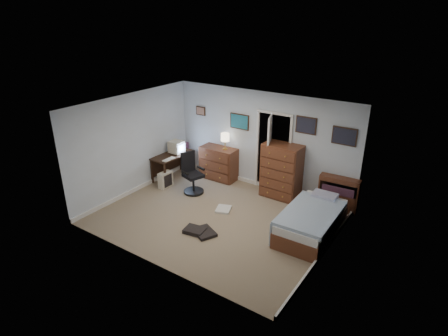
# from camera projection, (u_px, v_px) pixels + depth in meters

# --- Properties ---
(floor) EXTENTS (5.00, 4.00, 0.02)m
(floor) POSITION_uv_depth(u_px,v_px,m) (216.00, 218.00, 8.40)
(floor) COLOR gray
(floor) RESTS_ON ground
(computer_desk) EXTENTS (0.60, 1.23, 0.70)m
(computer_desk) POSITION_uv_depth(u_px,v_px,m) (171.00, 159.00, 10.19)
(computer_desk) COLOR black
(computer_desk) RESTS_ON floor
(crt_monitor) EXTENTS (0.37, 0.35, 0.33)m
(crt_monitor) POSITION_uv_depth(u_px,v_px,m) (177.00, 147.00, 10.12)
(crt_monitor) COLOR beige
(crt_monitor) RESTS_ON computer_desk
(keyboard) EXTENTS (0.15, 0.38, 0.02)m
(keyboard) POSITION_uv_depth(u_px,v_px,m) (169.00, 159.00, 9.72)
(keyboard) COLOR beige
(keyboard) RESTS_ON computer_desk
(pc_tower) EXTENTS (0.20, 0.40, 0.42)m
(pc_tower) POSITION_uv_depth(u_px,v_px,m) (165.00, 180.00, 9.75)
(pc_tower) COLOR beige
(pc_tower) RESTS_ON floor
(office_chair) EXTENTS (0.64, 0.64, 1.05)m
(office_chair) POSITION_uv_depth(u_px,v_px,m) (192.00, 177.00, 9.42)
(office_chair) COLOR black
(office_chair) RESTS_ON floor
(media_stack) EXTENTS (0.17, 0.17, 0.82)m
(media_stack) POSITION_uv_depth(u_px,v_px,m) (185.00, 156.00, 10.76)
(media_stack) COLOR maroon
(media_stack) RESTS_ON floor
(low_dresser) EXTENTS (1.01, 0.52, 0.89)m
(low_dresser) POSITION_uv_depth(u_px,v_px,m) (219.00, 163.00, 10.17)
(low_dresser) COLOR brown
(low_dresser) RESTS_ON floor
(table_lamp) EXTENTS (0.23, 0.23, 0.44)m
(table_lamp) POSITION_uv_depth(u_px,v_px,m) (225.00, 138.00, 9.77)
(table_lamp) COLOR gold
(table_lamp) RESTS_ON low_dresser
(doorway) EXTENTS (0.96, 1.12, 2.05)m
(doorway) POSITION_uv_depth(u_px,v_px,m) (278.00, 149.00, 9.56)
(doorway) COLOR black
(doorway) RESTS_ON floor
(tall_dresser) EXTENTS (0.93, 0.55, 1.36)m
(tall_dresser) POSITION_uv_depth(u_px,v_px,m) (282.00, 171.00, 9.09)
(tall_dresser) COLOR brown
(tall_dresser) RESTS_ON floor
(headboard_bookcase) EXTENTS (0.92, 0.29, 0.81)m
(headboard_bookcase) POSITION_uv_depth(u_px,v_px,m) (338.00, 193.00, 8.56)
(headboard_bookcase) COLOR brown
(headboard_bookcase) RESTS_ON floor
(bed) EXTENTS (1.05, 1.91, 0.62)m
(bed) POSITION_uv_depth(u_px,v_px,m) (311.00, 221.00, 7.69)
(bed) COLOR brown
(bed) RESTS_ON floor
(wall_posters) EXTENTS (4.38, 0.04, 0.60)m
(wall_posters) POSITION_uv_depth(u_px,v_px,m) (283.00, 126.00, 8.93)
(wall_posters) COLOR #331E11
(wall_posters) RESTS_ON floor
(floor_clutter) EXTENTS (0.73, 1.54, 0.09)m
(floor_clutter) POSITION_uv_depth(u_px,v_px,m) (205.00, 226.00, 7.99)
(floor_clutter) COLOR black
(floor_clutter) RESTS_ON floor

